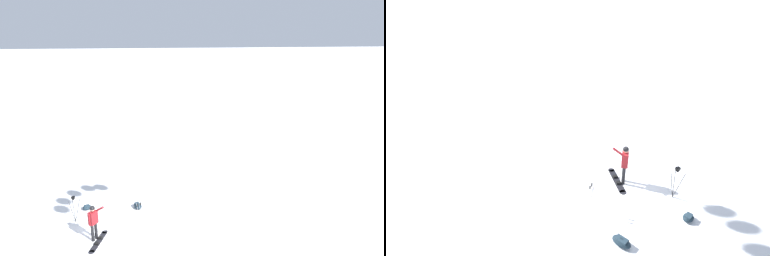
# 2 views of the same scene
# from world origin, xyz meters

# --- Properties ---
(ground_plane) EXTENTS (300.00, 300.00, 0.00)m
(ground_plane) POSITION_xyz_m (0.00, 0.00, 0.00)
(ground_plane) COLOR white
(snowboarder) EXTENTS (0.48, 0.78, 1.79)m
(snowboarder) POSITION_xyz_m (0.43, -0.18, 1.08)
(snowboarder) COLOR black
(snowboarder) RESTS_ON ground_plane
(snowboard) EXTENTS (1.76, 0.66, 0.10)m
(snowboard) POSITION_xyz_m (0.62, -0.00, 0.02)
(snowboard) COLOR black
(snowboard) RESTS_ON ground_plane
(gear_bag_large) EXTENTS (0.77, 0.60, 0.29)m
(gear_bag_large) POSITION_xyz_m (-2.23, 1.70, 0.15)
(gear_bag_large) COLOR #192833
(gear_bag_large) RESTS_ON ground_plane
(camera_tripod) EXTENTS (0.55, 0.50, 1.44)m
(camera_tripod) POSITION_xyz_m (-1.23, -1.39, 1.02)
(camera_tripod) COLOR #262628
(camera_tripod) RESTS_ON ground_plane
(gear_bag_small) EXTENTS (0.51, 0.57, 0.25)m
(gear_bag_small) POSITION_xyz_m (-2.40, -1.03, 0.13)
(gear_bag_small) COLOR #192833
(gear_bag_small) RESTS_ON ground_plane
(ski_poles) EXTENTS (0.33, 0.31, 1.25)m
(ski_poles) POSITION_xyz_m (-0.46, 1.88, 0.83)
(ski_poles) COLOR gray
(ski_poles) RESTS_ON ground_plane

